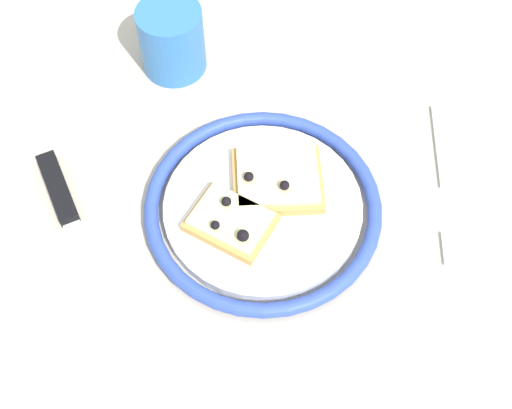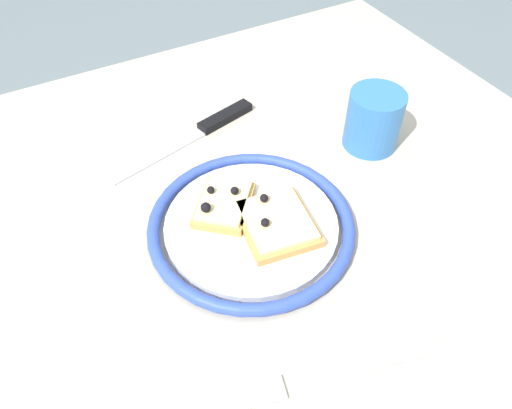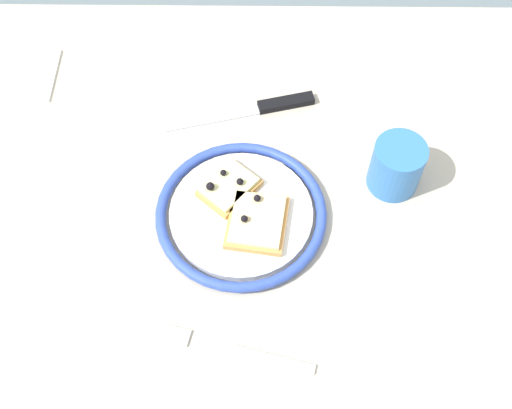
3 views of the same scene
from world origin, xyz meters
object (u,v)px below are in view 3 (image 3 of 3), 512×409
Objects in this scene: knife at (266,107)px; fork at (236,350)px; pizza_slice_far at (229,187)px; cup at (396,166)px; dining_table at (250,269)px; plate at (241,214)px; napkin at (20,75)px; pizza_slice_near at (257,222)px.

fork is (-0.40, 0.04, -0.00)m from knife.
cup reaches higher than pizza_slice_far.
pizza_slice_far reaches higher than knife.
plate reaches higher than dining_table.
pizza_slice_far is at bearing -122.97° from napkin.
pizza_slice_far is 0.85× the size of napkin.
knife is 2.90× the size of cup.
napkin is (0.23, 0.35, -0.02)m from pizza_slice_far.
fork reaches higher than dining_table.
dining_table is 4.73× the size of fork.
dining_table is 3.86× the size of plate.
plate is at bearing 169.93° from knife.
pizza_slice_far is 0.23m from fork.
pizza_slice_near is 0.43× the size of knife.
knife is (0.20, -0.04, -0.00)m from plate.
pizza_slice_near is at bearing -131.20° from plate.
pizza_slice_far is 1.23× the size of cup.
pizza_slice_near is 0.18m from fork.
dining_table is 11.51× the size of cup.
knife is 0.40m from fork.
napkin reaches higher than dining_table.
pizza_slice_far is (0.06, 0.04, 0.00)m from pizza_slice_near.
fork is at bearing 179.25° from plate.
cup is (0.26, -0.22, 0.04)m from fork.
plate is 2.43× the size of pizza_slice_far.
napkin is at bearing 71.08° from cup.
pizza_slice_near is 0.51× the size of fork.
knife reaches higher than dining_table.
fork is 1.68× the size of napkin.
dining_table is at bearing 115.22° from cup.
pizza_slice_near is at bearing -32.45° from dining_table.
plate is 0.20m from knife.
dining_table is 0.14m from pizza_slice_far.
pizza_slice_far is at bearing 22.67° from dining_table.
knife is 0.23m from cup.
fork is (-0.20, 0.00, -0.01)m from plate.
napkin is (0.26, 0.37, -0.01)m from plate.
fork is (-0.23, -0.02, -0.02)m from pizza_slice_far.
cup reaches higher than pizza_slice_near.
pizza_slice_near is at bearing -143.96° from pizza_slice_far.
cup is at bearing -67.56° from pizza_slice_near.
napkin is at bearing 38.54° from fork.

